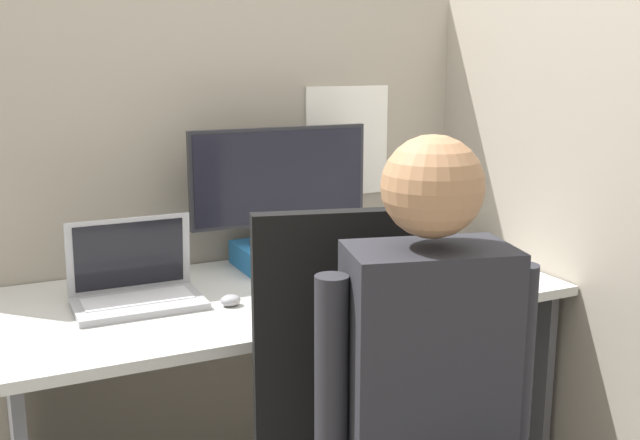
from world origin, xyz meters
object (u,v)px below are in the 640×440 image
paper_box (281,255)px  stapler (471,246)px  coffee_mug (388,241)px  laptop (136,288)px  person (448,398)px  monitor (280,183)px  carrot_toy (271,310)px

paper_box → stapler: (0.70, -0.13, -0.02)m
paper_box → coffee_mug: coffee_mug is taller
laptop → stapler: bearing=3.0°
paper_box → person: 1.12m
laptop → stapler: size_ratio=2.73×
paper_box → stapler: bearing=-10.3°
person → laptop: bearing=115.6°
paper_box → monitor: monitor is taller
monitor → coffee_mug: size_ratio=7.68×
laptop → coffee_mug: size_ratio=4.45×
laptop → carrot_toy: (0.31, -0.28, -0.03)m
laptop → coffee_mug: (0.96, 0.19, -0.01)m
monitor → carrot_toy: 0.59m
monitor → person: bearing=-94.5°
coffee_mug → carrot_toy: bearing=-144.1°
laptop → coffee_mug: 0.98m
paper_box → carrot_toy: 0.52m
monitor → stapler: size_ratio=4.71×
monitor → stapler: bearing=-10.6°
monitor → carrot_toy: bearing=-115.3°
paper_box → stapler: 0.71m
laptop → person: person is taller
monitor → laptop: (-0.53, -0.20, -0.24)m
stapler → coffee_mug: size_ratio=1.63×
carrot_toy → person: bearing=-78.4°
carrot_toy → laptop: bearing=138.4°
paper_box → person: (-0.09, -1.12, -0.02)m
monitor → laptop: bearing=-159.8°
stapler → carrot_toy: 0.98m
stapler → carrot_toy: (-0.92, -0.34, -0.00)m
paper_box → carrot_toy: (-0.22, -0.47, -0.02)m
carrot_toy → coffee_mug: size_ratio=1.86×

